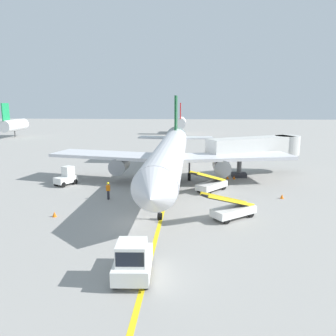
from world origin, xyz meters
name	(u,v)px	position (x,y,z in m)	size (l,w,h in m)	color
ground_plane	(141,223)	(0.00, 0.00, 0.00)	(300.00, 300.00, 0.00)	gray
taxi_line_yellow	(165,204)	(1.49, 5.00, 0.00)	(0.30, 80.00, 0.01)	yellow
airliner	(170,154)	(1.50, 12.97, 3.42)	(28.61, 35.23, 10.10)	silver
jet_bridge	(261,147)	(12.72, 18.20, 3.54)	(12.60, 8.11, 4.85)	beige
pushback_tug	(133,260)	(0.71, -7.97, 0.99)	(2.08, 3.69, 2.20)	silver
baggage_tug_near_wing	(67,177)	(-10.10, 11.43, 0.93)	(2.30, 2.73, 2.10)	silver
belt_loader_forward_hold	(211,184)	(6.00, 9.81, 0.78)	(4.14, 4.65, 2.59)	silver
belt_loader_aft_hold	(232,209)	(7.18, 1.57, 0.78)	(4.75, 4.00, 2.59)	silver
ground_crew_marshaller	(108,190)	(-4.07, 6.20, 0.91)	(0.36, 0.24, 1.70)	#26262D
safety_cone_nose_left	(234,177)	(9.15, 15.43, 0.22)	(0.36, 0.36, 0.44)	orange
safety_cone_wingtip_left	(282,196)	(12.72, 7.48, 0.22)	(0.36, 0.36, 0.44)	orange
safety_cone_wingtip_right	(54,214)	(-7.31, 1.05, 0.22)	(0.36, 0.36, 0.44)	orange
safety_cone_tail_area	(228,177)	(8.38, 15.46, 0.22)	(0.36, 0.36, 0.44)	orange
distant_aircraft_far_left	(14,125)	(-41.83, 59.70, 3.22)	(3.00, 10.10, 8.80)	silver
distant_aircraft_mid_left	(181,122)	(1.20, 73.48, 3.22)	(3.00, 10.10, 8.80)	silver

